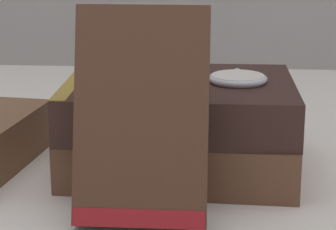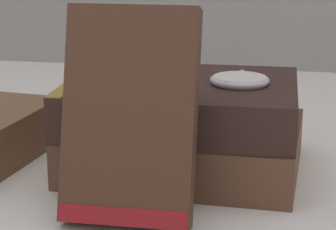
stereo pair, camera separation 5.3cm
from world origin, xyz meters
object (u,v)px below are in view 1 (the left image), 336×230
at_px(book_flat_bottom, 176,146).
at_px(book_leaning_front, 142,124).
at_px(book_flat_top, 173,103).
at_px(reading_glasses, 147,111).
at_px(pocket_watch, 238,78).

distance_m(book_flat_bottom, book_leaning_front, 0.11).
bearing_deg(book_flat_top, reading_glasses, 102.46).
xyz_separation_m(pocket_watch, reading_glasses, (-0.09, 0.17, -0.07)).
bearing_deg(book_flat_bottom, book_leaning_front, -96.72).
relative_size(book_flat_bottom, book_flat_top, 1.04).
relative_size(pocket_watch, reading_glasses, 0.43).
bearing_deg(book_flat_bottom, book_flat_top, -143.79).
relative_size(book_leaning_front, pocket_watch, 2.93).
xyz_separation_m(book_flat_top, pocket_watch, (0.05, -0.00, 0.02)).
bearing_deg(book_flat_bottom, reading_glasses, 106.72).
bearing_deg(book_leaning_front, reading_glasses, 95.31).
bearing_deg(book_flat_top, book_leaning_front, -98.72).
relative_size(book_leaning_front, reading_glasses, 1.25).
bearing_deg(pocket_watch, reading_glasses, 117.79).
bearing_deg(reading_glasses, book_flat_bottom, -65.08).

